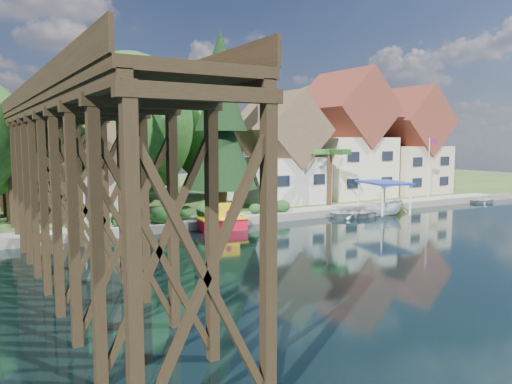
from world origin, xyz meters
TOP-DOWN VIEW (x-y plane):
  - ground at (0.00, 0.00)m, footprint 140.00×140.00m
  - bank at (0.00, 34.00)m, footprint 140.00×52.00m
  - seawall at (4.00, 8.00)m, footprint 60.00×0.40m
  - promenade at (6.00, 9.30)m, footprint 50.00×2.60m
  - trestle_bridge at (-16.00, 5.17)m, footprint 4.12×44.18m
  - house_left at (7.00, 16.00)m, footprint 7.64×8.64m
  - house_center at (16.00, 16.50)m, footprint 8.65×9.18m
  - house_right at (25.00, 16.00)m, footprint 8.15×8.64m
  - shed at (-11.00, 14.50)m, footprint 5.09×5.40m
  - bg_trees at (1.00, 21.25)m, footprint 49.90×13.30m
  - shrubs at (-4.60, 9.26)m, footprint 15.76×2.47m
  - conifer at (-0.72, 13.48)m, footprint 6.40×6.40m
  - palm_tree at (9.32, 10.74)m, footprint 4.97×4.97m
  - flagpole at (21.62, 9.36)m, footprint 1.00×0.27m
  - tugboat at (-3.88, 7.00)m, footprint 3.78×2.40m
  - boat_white_a at (8.85, 6.50)m, footprint 5.08×4.24m
  - boat_canopy at (11.62, 5.91)m, footprint 4.37×5.44m
  - boat_yellow at (14.12, 6.86)m, footprint 3.21×2.99m
  - boat_white_b at (27.90, 7.27)m, footprint 3.57×2.77m

SIDE VIEW (x-z plane):
  - ground at x=0.00m, z-range 0.00..0.00m
  - bank at x=0.00m, z-range 0.00..0.50m
  - seawall at x=4.00m, z-range 0.00..0.62m
  - boat_white_b at x=27.90m, z-range 0.00..0.68m
  - boat_white_a at x=8.85m, z-range 0.00..0.91m
  - promenade at x=6.00m, z-range 0.50..0.56m
  - boat_yellow at x=14.12m, z-range 0.00..1.37m
  - tugboat at x=-3.88m, z-range -0.52..2.06m
  - shrubs at x=-4.60m, z-range 0.38..2.08m
  - boat_canopy at x=11.62m, z-range -0.22..2.86m
  - shed at x=-11.00m, z-range -0.10..7.75m
  - flagpole at x=21.62m, z-range 1.23..7.69m
  - house_left at x=7.00m, z-range -0.37..10.65m
  - trestle_bridge at x=-16.00m, z-range 0.70..10.00m
  - palm_tree at x=9.32m, z-range 2.63..8.33m
  - house_right at x=25.00m, z-range -0.45..12.00m
  - house_center at x=16.00m, z-range -0.53..13.36m
  - bg_trees at x=1.00m, z-range 2.00..12.57m
  - conifer at x=-0.72m, z-range 0.21..15.95m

